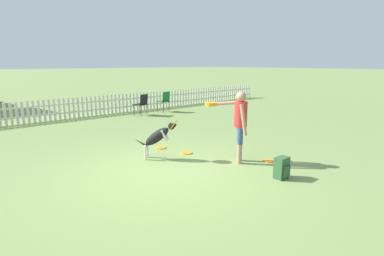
{
  "coord_description": "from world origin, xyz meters",
  "views": [
    {
      "loc": [
        -3.34,
        -4.7,
        2.16
      ],
      "look_at": [
        0.9,
        0.21,
        0.75
      ],
      "focal_mm": 28.0,
      "sensor_mm": 36.0,
      "label": 1
    }
  ],
  "objects": [
    {
      "name": "frisbee_near_dog",
      "position": [
        1.15,
        0.7,
        0.01
      ],
      "size": [
        0.27,
        0.27,
        0.02
      ],
      "color": "orange",
      "rests_on": "ground_plane"
    },
    {
      "name": "handler_person",
      "position": [
        1.59,
        -0.52,
        0.98
      ],
      "size": [
        0.6,
        1.06,
        1.57
      ],
      "rotation": [
        0.0,
        0.0,
        0.74
      ],
      "color": "tan",
      "rests_on": "ground_plane"
    },
    {
      "name": "frisbee_near_handler",
      "position": [
        2.15,
        -0.97,
        0.01
      ],
      "size": [
        0.27,
        0.27,
        0.02
      ],
      "color": "orange",
      "rests_on": "ground_plane"
    },
    {
      "name": "ground_plane",
      "position": [
        0.0,
        0.0,
        0.0
      ],
      "size": [
        240.0,
        240.0,
        0.0
      ],
      "primitive_type": "plane",
      "color": "olive"
    },
    {
      "name": "folding_chair_green_right",
      "position": [
        3.2,
        6.09,
        0.54
      ],
      "size": [
        0.59,
        0.6,
        0.89
      ],
      "rotation": [
        0.0,
        0.0,
        3.49
      ],
      "color": "#333338",
      "rests_on": "ground_plane"
    },
    {
      "name": "picket_fence",
      "position": [
        -0.0,
        7.37,
        0.41
      ],
      "size": [
        24.07,
        0.04,
        0.81
      ],
      "color": "silver",
      "rests_on": "ground_plane"
    },
    {
      "name": "folding_chair_center",
      "position": [
        4.46,
        6.22,
        0.55
      ],
      "size": [
        0.51,
        0.53,
        0.92
      ],
      "rotation": [
        0.0,
        0.0,
        3.32
      ],
      "color": "#333338",
      "rests_on": "ground_plane"
    },
    {
      "name": "frisbee_midfield",
      "position": [
        0.93,
        1.49,
        0.01
      ],
      "size": [
        0.27,
        0.27,
        0.02
      ],
      "color": "orange",
      "rests_on": "ground_plane"
    },
    {
      "name": "backpack_on_grass",
      "position": [
        1.49,
        -1.73,
        0.21
      ],
      "size": [
        0.28,
        0.22,
        0.42
      ],
      "color": "#2D5633",
      "rests_on": "ground_plane"
    },
    {
      "name": "leaping_dog",
      "position": [
        0.38,
        0.78,
        0.54
      ],
      "size": [
        0.81,
        0.86,
        0.94
      ],
      "rotation": [
        0.0,
        0.0,
        -2.4
      ],
      "color": "black",
      "rests_on": "ground_plane"
    }
  ]
}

